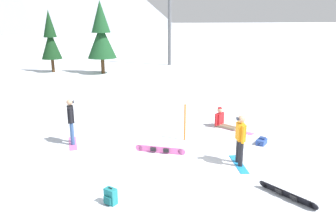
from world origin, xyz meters
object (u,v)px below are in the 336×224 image
(ski_lift_tower, at_px, (170,8))
(loose_snowboard_far_spare, at_px, (287,194))
(pine_tree_tall, at_px, (50,39))
(snowboarder_foreground, at_px, (240,139))
(backpack_teal, at_px, (110,196))
(snowboarder_background, at_px, (223,121))
(pine_tree_leaning, at_px, (101,34))
(trail_marker_pole, at_px, (185,122))
(snowboarder_midground, at_px, (71,120))
(backpack_blue, at_px, (262,141))
(loose_snowboard_near_left, at_px, (160,150))

(ski_lift_tower, bearing_deg, loose_snowboard_far_spare, -102.61)
(loose_snowboard_far_spare, bearing_deg, ski_lift_tower, 77.39)
(pine_tree_tall, bearing_deg, snowboarder_foreground, -76.24)
(snowboarder_foreground, xyz_separation_m, ski_lift_tower, (6.07, 24.37, 4.84))
(snowboarder_foreground, distance_m, backpack_teal, 4.66)
(snowboarder_background, xyz_separation_m, pine_tree_leaning, (-2.86, 17.10, 3.11))
(snowboarder_foreground, height_order, trail_marker_pole, snowboarder_foreground)
(snowboarder_midground, xyz_separation_m, trail_marker_pole, (4.30, -1.04, -0.21))
(backpack_blue, distance_m, pine_tree_leaning, 20.04)
(snowboarder_foreground, distance_m, snowboarder_midground, 6.41)
(pine_tree_tall, distance_m, ski_lift_tower, 12.13)
(snowboarder_midground, xyz_separation_m, loose_snowboard_far_spare, (5.24, -6.16, -0.83))
(snowboarder_foreground, distance_m, loose_snowboard_far_spare, 2.48)
(backpack_teal, bearing_deg, pine_tree_leaning, 82.17)
(backpack_blue, bearing_deg, pine_tree_leaning, 99.53)
(snowboarder_midground, xyz_separation_m, ski_lift_tower, (11.22, 20.56, 4.80))
(snowboarder_foreground, xyz_separation_m, trail_marker_pole, (-0.85, 2.78, -0.17))
(loose_snowboard_near_left, xyz_separation_m, backpack_blue, (4.01, -0.45, -0.01))
(snowboarder_foreground, distance_m, pine_tree_tall, 23.98)
(backpack_teal, bearing_deg, snowboarder_foreground, 13.22)
(snowboarder_background, bearing_deg, snowboarder_midground, 179.27)
(snowboarder_midground, bearing_deg, loose_snowboard_far_spare, -49.62)
(trail_marker_pole, bearing_deg, pine_tree_tall, 103.32)
(snowboarder_background, distance_m, loose_snowboard_far_spare, 6.21)
(snowboarder_background, bearing_deg, backpack_teal, -140.81)
(backpack_teal, distance_m, trail_marker_pole, 5.31)
(pine_tree_leaning, bearing_deg, snowboarder_foreground, -85.95)
(snowboarder_midground, distance_m, ski_lift_tower, 23.91)
(snowboarder_midground, height_order, pine_tree_tall, pine_tree_tall)
(ski_lift_tower, bearing_deg, backpack_blue, -100.50)
(snowboarder_background, xyz_separation_m, loose_snowboard_near_left, (-3.60, -1.95, -0.18))
(snowboarder_midground, xyz_separation_m, pine_tree_leaning, (3.68, 17.02, 2.47))
(loose_snowboard_near_left, distance_m, backpack_blue, 4.04)
(pine_tree_leaning, bearing_deg, backpack_teal, -97.83)
(backpack_teal, relative_size, trail_marker_pole, 0.32)
(pine_tree_tall, xyz_separation_m, pine_tree_leaning, (4.21, -2.37, 0.42))
(backpack_blue, distance_m, pine_tree_tall, 23.29)
(snowboarder_foreground, bearing_deg, ski_lift_tower, 76.02)
(backpack_teal, relative_size, pine_tree_tall, 0.09)
(ski_lift_tower, bearing_deg, backpack_teal, -112.53)
(loose_snowboard_far_spare, distance_m, trail_marker_pole, 5.24)
(trail_marker_pole, bearing_deg, backpack_blue, -28.58)
(snowboarder_midground, height_order, backpack_blue, snowboarder_midground)
(trail_marker_pole, xyz_separation_m, pine_tree_leaning, (-0.63, 18.05, 2.68))
(backpack_teal, height_order, trail_marker_pole, trail_marker_pole)
(trail_marker_pole, bearing_deg, snowboarder_midground, 166.47)
(backpack_blue, xyz_separation_m, trail_marker_pole, (-2.65, 1.44, 0.62))
(loose_snowboard_near_left, distance_m, ski_lift_tower, 24.71)
(backpack_blue, distance_m, trail_marker_pole, 3.08)
(snowboarder_midground, height_order, snowboarder_background, snowboarder_midground)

